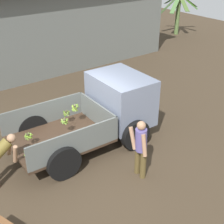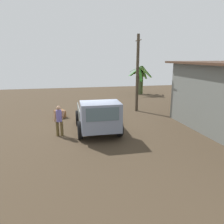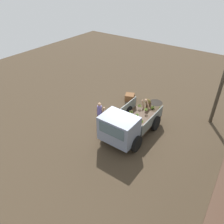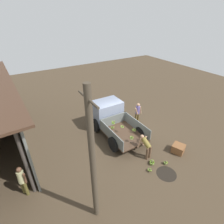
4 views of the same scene
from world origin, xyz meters
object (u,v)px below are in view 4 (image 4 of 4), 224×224
(person_foreground_visitor, at_px, (138,112))
(banana_bunch_on_ground_1, at_px, (152,163))
(cargo_truck, at_px, (110,116))
(person_bystander_near_shed, at_px, (22,180))
(utility_pole, at_px, (93,162))
(wooden_crate_0, at_px, (178,149))
(person_worker_loading, at_px, (146,145))
(banana_bunch_on_ground_2, at_px, (150,170))
(banana_bunch_on_ground_3, at_px, (166,163))
(banana_bunch_on_ground_0, at_px, (152,162))

(person_foreground_visitor, bearing_deg, banana_bunch_on_ground_1, -27.09)
(cargo_truck, bearing_deg, person_bystander_near_shed, 112.23)
(cargo_truck, relative_size, utility_pole, 0.74)
(person_bystander_near_shed, relative_size, wooden_crate_0, 2.47)
(banana_bunch_on_ground_1, height_order, wooden_crate_0, wooden_crate_0)
(cargo_truck, xyz_separation_m, utility_pole, (-4.90, 3.60, 1.87))
(wooden_crate_0, bearing_deg, banana_bunch_on_ground_1, 88.20)
(person_worker_loading, relative_size, wooden_crate_0, 1.95)
(person_worker_loading, relative_size, banana_bunch_on_ground_2, 5.48)
(utility_pole, bearing_deg, banana_bunch_on_ground_3, -84.65)
(cargo_truck, distance_m, banana_bunch_on_ground_3, 4.64)
(person_bystander_near_shed, height_order, banana_bunch_on_ground_0, person_bystander_near_shed)
(person_foreground_visitor, bearing_deg, wooden_crate_0, 1.66)
(person_foreground_visitor, bearing_deg, person_worker_loading, -30.60)
(utility_pole, distance_m, banana_bunch_on_ground_3, 5.22)
(person_bystander_near_shed, distance_m, banana_bunch_on_ground_1, 6.34)
(banana_bunch_on_ground_1, distance_m, banana_bunch_on_ground_3, 0.75)
(banana_bunch_on_ground_0, distance_m, banana_bunch_on_ground_2, 0.62)
(banana_bunch_on_ground_3, bearing_deg, person_worker_loading, 26.17)
(person_worker_loading, height_order, person_bystander_near_shed, person_bystander_near_shed)
(utility_pole, relative_size, person_foreground_visitor, 3.50)
(banana_bunch_on_ground_2, bearing_deg, person_foreground_visitor, -30.34)
(person_foreground_visitor, height_order, banana_bunch_on_ground_1, person_foreground_visitor)
(person_worker_loading, distance_m, banana_bunch_on_ground_3, 1.36)
(cargo_truck, distance_m, person_worker_loading, 3.43)
(banana_bunch_on_ground_0, distance_m, wooden_crate_0, 1.92)
(utility_pole, height_order, person_worker_loading, utility_pole)
(person_worker_loading, xyz_separation_m, banana_bunch_on_ground_3, (-1.07, -0.53, -0.64))
(wooden_crate_0, bearing_deg, banana_bunch_on_ground_0, 85.97)
(banana_bunch_on_ground_2, height_order, wooden_crate_0, wooden_crate_0)
(banana_bunch_on_ground_1, bearing_deg, person_foreground_visitor, -27.28)
(cargo_truck, bearing_deg, banana_bunch_on_ground_1, -177.83)
(utility_pole, height_order, banana_bunch_on_ground_1, utility_pole)
(cargo_truck, xyz_separation_m, banana_bunch_on_ground_0, (-4.04, -0.23, -0.91))
(person_worker_loading, xyz_separation_m, banana_bunch_on_ground_1, (-0.70, 0.12, -0.63))
(banana_bunch_on_ground_0, bearing_deg, cargo_truck, 3.25)
(banana_bunch_on_ground_2, bearing_deg, wooden_crate_0, -84.47)
(person_worker_loading, height_order, banana_bunch_on_ground_0, person_worker_loading)
(utility_pole, xyz_separation_m, banana_bunch_on_ground_3, (0.41, -4.40, -2.77))
(utility_pole, height_order, wooden_crate_0, utility_pole)
(person_worker_loading, xyz_separation_m, person_bystander_near_shed, (1.00, 6.18, 0.13))
(banana_bunch_on_ground_3, bearing_deg, utility_pole, 95.35)
(wooden_crate_0, bearing_deg, cargo_truck, 27.16)
(cargo_truck, height_order, utility_pole, utility_pole)
(utility_pole, bearing_deg, cargo_truck, -36.29)
(person_worker_loading, xyz_separation_m, banana_bunch_on_ground_0, (-0.63, 0.05, -0.65))
(cargo_truck, bearing_deg, person_worker_loading, -175.30)
(utility_pole, xyz_separation_m, banana_bunch_on_ground_1, (0.78, -3.75, -2.75))
(person_foreground_visitor, xyz_separation_m, banana_bunch_on_ground_2, (-3.96, 2.32, -0.79))
(person_foreground_visitor, relative_size, person_worker_loading, 1.28)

